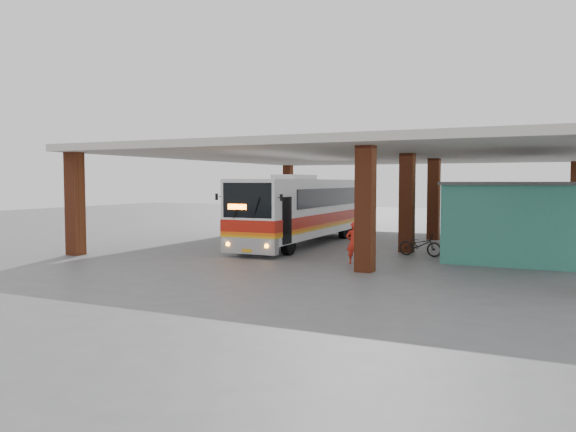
% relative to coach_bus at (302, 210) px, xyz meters
% --- Properties ---
extents(ground, '(90.00, 90.00, 0.00)m').
position_rel_coach_bus_xyz_m(ground, '(2.44, -3.84, -1.71)').
color(ground, '#515154').
rests_on(ground, ground).
extents(brick_columns, '(20.10, 21.60, 4.35)m').
position_rel_coach_bus_xyz_m(brick_columns, '(3.87, 1.16, 0.46)').
color(brick_columns, brown).
rests_on(brick_columns, ground).
extents(canopy_roof, '(21.00, 23.00, 0.30)m').
position_rel_coach_bus_xyz_m(canopy_roof, '(2.94, 2.66, 2.79)').
color(canopy_roof, beige).
rests_on(canopy_roof, brick_columns).
extents(shop_building, '(5.20, 8.20, 3.11)m').
position_rel_coach_bus_xyz_m(shop_building, '(9.93, 0.16, -0.15)').
color(shop_building, '#327E6C').
rests_on(shop_building, ground).
extents(coach_bus, '(2.83, 11.90, 3.44)m').
position_rel_coach_bus_xyz_m(coach_bus, '(0.00, 0.00, 0.00)').
color(coach_bus, white).
rests_on(coach_bus, ground).
extents(motorcycle, '(1.85, 0.79, 0.95)m').
position_rel_coach_bus_xyz_m(motorcycle, '(6.28, -1.93, -1.24)').
color(motorcycle, black).
rests_on(motorcycle, ground).
extents(pedestrian, '(0.69, 0.65, 1.59)m').
position_rel_coach_bus_xyz_m(pedestrian, '(4.45, -5.18, -0.91)').
color(pedestrian, red).
rests_on(pedestrian, ground).
extents(red_chair, '(0.53, 0.53, 0.76)m').
position_rel_coach_bus_xyz_m(red_chair, '(6.73, 4.14, -1.36)').
color(red_chair, red).
rests_on(red_chair, ground).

